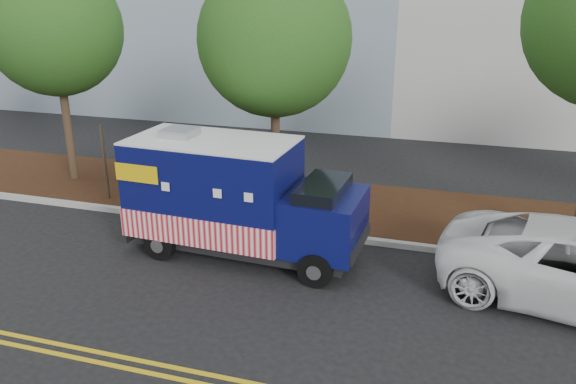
% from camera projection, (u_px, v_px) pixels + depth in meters
% --- Properties ---
extents(ground, '(120.00, 120.00, 0.00)m').
position_uv_depth(ground, '(248.00, 253.00, 13.68)').
color(ground, black).
rests_on(ground, ground).
extents(curb, '(120.00, 0.18, 0.15)m').
position_uv_depth(curb, '(266.00, 228.00, 14.91)').
color(curb, '#9E9E99').
rests_on(curb, ground).
extents(mulch_strip, '(120.00, 4.00, 0.15)m').
position_uv_depth(mulch_strip, '(289.00, 201.00, 16.80)').
color(mulch_strip, black).
rests_on(mulch_strip, ground).
extents(centerline_near, '(120.00, 0.10, 0.01)m').
position_uv_depth(centerline_near, '(158.00, 364.00, 9.68)').
color(centerline_near, gold).
rests_on(centerline_near, ground).
extents(centerline_far, '(120.00, 0.10, 0.01)m').
position_uv_depth(centerline_far, '(150.00, 373.00, 9.46)').
color(centerline_far, gold).
rests_on(centerline_far, ground).
extents(tree_a, '(4.07, 4.07, 6.95)m').
position_uv_depth(tree_a, '(54.00, 29.00, 16.93)').
color(tree_a, '#38281C').
rests_on(tree_a, ground).
extents(tree_b, '(4.22, 4.22, 6.87)m').
position_uv_depth(tree_b, '(275.00, 40.00, 15.23)').
color(tree_b, '#38281C').
rests_on(tree_b, ground).
extents(sign_post, '(0.06, 0.06, 2.40)m').
position_uv_depth(sign_post, '(105.00, 165.00, 16.44)').
color(sign_post, '#473828').
rests_on(sign_post, ground).
extents(food_truck, '(5.78, 2.43, 2.99)m').
position_uv_depth(food_truck, '(233.00, 200.00, 13.31)').
color(food_truck, black).
rests_on(food_truck, ground).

